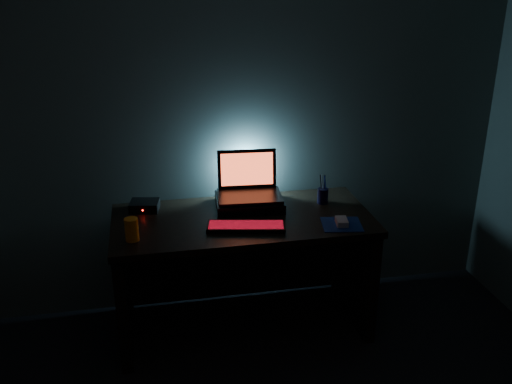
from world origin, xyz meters
TOP-DOWN VIEW (x-y plane):
  - room at (0.00, 0.00)m, footprint 3.50×4.00m
  - desk at (0.00, 1.67)m, footprint 1.50×0.70m
  - riser at (0.07, 1.77)m, footprint 0.42×0.33m
  - laptop at (0.07, 1.82)m, footprint 0.40×0.31m
  - keyboard at (-0.01, 1.47)m, footprint 0.45×0.22m
  - mousepad at (0.53, 1.41)m, footprint 0.25×0.23m
  - mouse at (0.53, 1.41)m, footprint 0.08×0.11m
  - pen_cup at (0.52, 1.73)m, footprint 0.09×0.09m
  - juice_glass at (-0.63, 1.44)m, footprint 0.08×0.08m
  - router at (-0.56, 1.84)m, footprint 0.19×0.16m

SIDE VIEW (x-z plane):
  - desk at x=0.00m, z-range 0.12..0.87m
  - mousepad at x=0.53m, z-range 0.75..0.75m
  - keyboard at x=-0.01m, z-range 0.75..0.78m
  - mouse at x=0.53m, z-range 0.75..0.78m
  - router at x=-0.56m, z-range 0.75..0.81m
  - riser at x=0.07m, z-range 0.75..0.81m
  - pen_cup at x=0.52m, z-range 0.75..0.84m
  - juice_glass at x=-0.63m, z-range 0.75..0.88m
  - laptop at x=0.07m, z-range 0.74..1.00m
  - room at x=0.00m, z-range 0.00..2.50m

